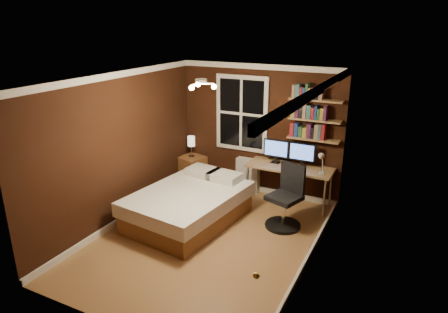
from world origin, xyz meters
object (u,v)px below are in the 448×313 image
at_px(desk, 289,170).
at_px(desk_lamp, 322,163).
at_px(radiator, 248,175).
at_px(bedside_lamp, 191,147).
at_px(nightstand, 192,170).
at_px(monitor_left, 276,151).
at_px(monitor_right, 302,155).
at_px(office_chair, 286,203).
at_px(bed, 189,205).

distance_m(desk, desk_lamp, 0.69).
bearing_deg(radiator, bedside_lamp, -173.84).
relative_size(bedside_lamp, radiator, 0.63).
height_order(nightstand, desk_lamp, desk_lamp).
distance_m(monitor_left, desk_lamp, 0.93).
height_order(nightstand, radiator, radiator).
relative_size(bedside_lamp, desk_lamp, 0.99).
xyz_separation_m(monitor_right, office_chair, (0.03, -0.91, -0.55)).
bearing_deg(desk, radiator, 167.99).
height_order(radiator, office_chair, office_chair).
distance_m(radiator, desk, 0.98).
xyz_separation_m(bedside_lamp, desk_lamp, (2.71, -0.23, 0.16)).
xyz_separation_m(bed, monitor_left, (1.00, 1.47, 0.67)).
xyz_separation_m(nightstand, monitor_left, (1.81, 0.02, 0.67)).
relative_size(monitor_left, monitor_right, 1.00).
bearing_deg(radiator, bed, -104.04).
bearing_deg(bed, monitor_left, 62.71).
relative_size(bedside_lamp, desk, 0.28).
height_order(desk, monitor_right, monitor_right).
distance_m(bed, office_chair, 1.61).
height_order(bedside_lamp, desk, bedside_lamp).
relative_size(bedside_lamp, monitor_right, 0.91).
distance_m(bedside_lamp, monitor_left, 1.81).
distance_m(desk, office_chair, 0.90).
xyz_separation_m(nightstand, monitor_right, (2.29, 0.02, 0.67)).
height_order(bed, monitor_left, monitor_left).
bearing_deg(monitor_right, bed, -135.31).
bearing_deg(desk_lamp, desk, 164.48).
bearing_deg(monitor_left, bedside_lamp, -179.48).
bearing_deg(monitor_right, monitor_left, 180.00).
bearing_deg(desk_lamp, radiator, 166.57).
bearing_deg(bedside_lamp, nightstand, 0.00).
bearing_deg(bedside_lamp, radiator, 6.16).
distance_m(bed, monitor_right, 2.19).
bearing_deg(office_chair, desk, 122.88).
bearing_deg(nightstand, desk, 15.80).
xyz_separation_m(desk, monitor_right, (0.19, 0.08, 0.28)).
bearing_deg(bedside_lamp, bed, -60.83).
relative_size(nightstand, desk, 0.38).
xyz_separation_m(monitor_left, desk_lamp, (0.90, -0.25, -0.00)).
height_order(nightstand, monitor_left, monitor_left).
bearing_deg(office_chair, monitor_right, 110.05).
bearing_deg(radiator, desk_lamp, -13.43).
distance_m(nightstand, desk_lamp, 2.80).
distance_m(monitor_right, desk_lamp, 0.48).
height_order(bedside_lamp, monitor_right, monitor_right).
bearing_deg(nightstand, bed, -43.36).
height_order(nightstand, bedside_lamp, bedside_lamp).
distance_m(radiator, monitor_right, 1.26).
xyz_separation_m(bed, radiator, (0.39, 1.58, 0.05)).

